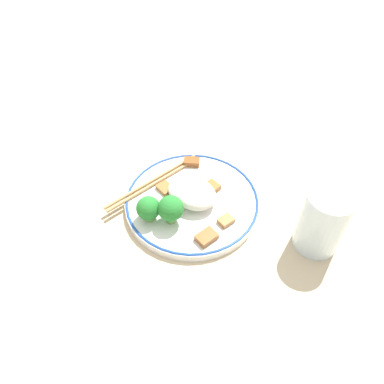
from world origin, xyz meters
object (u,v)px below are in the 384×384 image
broccoli_back_center (173,210)px  drinking_glass (323,221)px  chopsticks (154,182)px  plate (192,202)px  broccoli_back_left (148,209)px

broccoli_back_center → drinking_glass: 0.24m
chopsticks → drinking_glass: bearing=12.3°
broccoli_back_center → chopsticks: (-0.09, 0.05, -0.03)m
plate → drinking_glass: bearing=14.5°
broccoli_back_left → drinking_glass: bearing=28.2°
chopsticks → broccoli_back_center: bearing=-30.2°
plate → drinking_glass: 0.23m
broccoli_back_center → drinking_glass: size_ratio=0.47×
drinking_glass → chopsticks: bearing=-167.7°
plate → broccoli_back_left: (-0.03, -0.08, 0.03)m
broccoli_back_left → broccoli_back_center: (0.04, 0.02, 0.01)m
broccoli_back_center → chopsticks: bearing=149.8°
broccoli_back_left → chopsticks: bearing=125.5°
plate → broccoli_back_center: 0.07m
broccoli_back_center → chopsticks: size_ratio=0.26×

